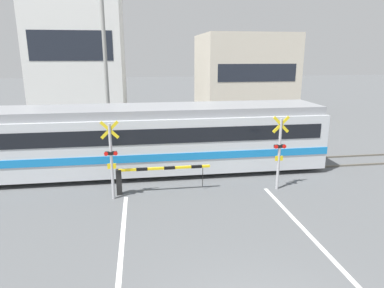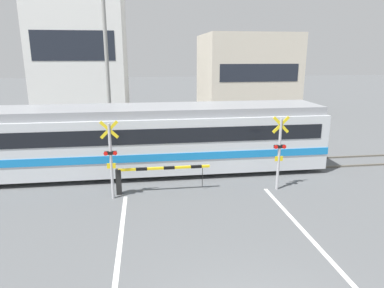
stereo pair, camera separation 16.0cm
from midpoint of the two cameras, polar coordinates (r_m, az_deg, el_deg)
The scene contains 12 objects.
rail_track_near at distance 15.66m, azimuth -0.65°, elevation -4.93°, with size 50.00×0.10×0.08m.
rail_track_far at distance 17.01m, azimuth -1.33°, elevation -3.32°, with size 50.00×0.10×0.08m.
road_stripe_right at distance 9.75m, azimuth 24.46°, elevation -19.73°, with size 0.14×11.68×0.01m.
commuter_train at distance 15.85m, azimuth -14.60°, elevation 0.85°, with size 19.88×3.02×3.05m.
crossing_barrier_near at distance 13.52m, azimuth -8.39°, elevation -5.12°, with size 3.68×0.20×1.04m.
crossing_barrier_far at distance 19.17m, azimuth 4.06°, elevation 0.96°, with size 3.68×0.20×1.04m.
crossing_signal_left at distance 12.94m, azimuth -13.66°, elevation -2.10°, with size 0.68×0.15×3.01m.
crossing_signal_right at distance 13.93m, azimuth 14.04°, elevation -0.92°, with size 0.68×0.15×3.01m.
pedestrian at distance 20.60m, azimuth 0.17°, elevation 2.62°, with size 0.38×0.22×1.71m.
building_left_of_street at distance 31.18m, azimuth -18.29°, elevation 14.15°, with size 7.10×7.84×10.76m.
building_right_of_street at distance 32.22m, azimuth 8.34°, elevation 11.39°, with size 7.75×7.84×7.03m.
utility_pole_streetside at distance 20.78m, azimuth -14.32°, elevation 11.09°, with size 0.22×0.22×8.30m.
Camera 1 is at (-2.12, -4.73, 5.31)m, focal length 32.00 mm.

